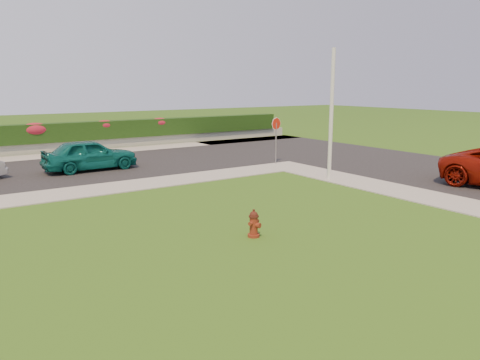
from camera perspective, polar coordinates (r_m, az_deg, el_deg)
ground at (r=11.82m, az=7.56°, el=-7.87°), size 120.00×120.00×0.00m
street_right at (r=23.35m, az=23.22°, el=1.01°), size 8.00×32.00×0.04m
curb_corner at (r=22.87m, az=5.67°, el=1.69°), size 2.00×2.00×0.04m
sidewalk_beyond at (r=28.29m, az=-20.69°, el=2.89°), size 34.00×2.00×0.04m
retaining_wall at (r=29.70m, az=-21.43°, el=3.76°), size 34.00×0.40×0.60m
hedge at (r=29.71m, az=-21.59°, el=5.40°), size 32.00×0.90×1.10m
fire_hydrant at (r=12.23m, az=1.70°, el=-5.37°), size 0.39×0.37×0.74m
sedan_teal at (r=22.59m, az=-17.83°, el=2.96°), size 4.22×1.76×1.43m
utility_pole at (r=19.56m, az=11.07°, el=7.72°), size 0.16×0.16×5.35m
stop_sign at (r=23.32m, az=4.43°, el=6.12°), size 0.63×0.12×2.34m
flower_clump_d at (r=29.37m, az=-23.71°, el=5.67°), size 1.52×0.98×0.76m
flower_clump_e at (r=30.36m, az=-16.18°, el=6.46°), size 1.20×0.77×0.60m
flower_clump_f at (r=31.71m, az=-9.79°, el=6.93°), size 1.23×0.79×0.61m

